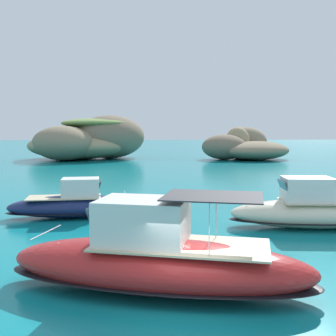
# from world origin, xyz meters

# --- Properties ---
(ground_plane) EXTENTS (400.00, 400.00, 0.00)m
(ground_plane) POSITION_xyz_m (0.00, 0.00, 0.00)
(ground_plane) COLOR #0F7F89
(islet_large) EXTENTS (24.16, 22.27, 7.85)m
(islet_large) POSITION_xyz_m (-10.82, 63.96, 3.23)
(islet_large) COLOR #9E8966
(islet_large) RESTS_ON ground
(islet_small) EXTENTS (19.01, 18.85, 5.73)m
(islet_small) POSITION_xyz_m (16.98, 62.04, 2.25)
(islet_small) COLOR #84755B
(islet_small) RESTS_ON ground
(motorboat_red) EXTENTS (10.72, 5.73, 3.21)m
(motorboat_red) POSITION_xyz_m (-0.90, 1.54, 1.02)
(motorboat_red) COLOR red
(motorboat_red) RESTS_ON ground
(motorboat_cream) EXTENTS (9.47, 3.72, 2.72)m
(motorboat_cream) POSITION_xyz_m (7.86, 9.84, 0.91)
(motorboat_cream) COLOR beige
(motorboat_cream) RESTS_ON ground
(motorboat_navy) EXTENTS (8.16, 3.14, 2.35)m
(motorboat_navy) POSITION_xyz_m (-5.36, 13.40, 0.79)
(motorboat_navy) COLOR navy
(motorboat_navy) RESTS_ON ground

